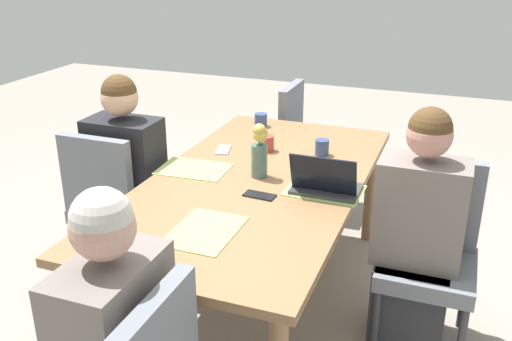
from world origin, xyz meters
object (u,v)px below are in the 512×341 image
at_px(person_near_left_near, 128,191).
at_px(laptop_far_left_mid, 325,185).
at_px(person_far_left_mid, 416,245).
at_px(coffee_mug_near_left, 267,143).
at_px(phone_black, 260,195).
at_px(chair_head_left_right_near, 306,141).
at_px(coffee_mug_centre_left, 261,120).
at_px(phone_silver, 223,150).
at_px(coffee_mug_near_right, 322,147).
at_px(flower_vase, 260,148).
at_px(chair_near_left_near, 112,199).
at_px(dining_table, 256,193).
at_px(chair_far_left_mid, 430,245).

relative_size(person_near_left_near, laptop_far_left_mid, 3.73).
height_order(person_far_left_mid, laptop_far_left_mid, person_far_left_mid).
height_order(person_near_left_near, person_far_left_mid, same).
bearing_deg(coffee_mug_near_left, phone_black, 16.75).
relative_size(chair_head_left_right_near, coffee_mug_centre_left, 10.78).
distance_m(chair_head_left_right_near, coffee_mug_centre_left, 0.56).
bearing_deg(person_far_left_mid, phone_silver, -107.41).
bearing_deg(coffee_mug_near_right, person_far_left_mid, 50.48).
bearing_deg(chair_head_left_right_near, person_near_left_near, -28.48).
bearing_deg(person_far_left_mid, flower_vase, -95.05).
height_order(person_far_left_mid, phone_silver, person_far_left_mid).
distance_m(person_near_left_near, chair_head_left_right_near, 1.44).
height_order(laptop_far_left_mid, phone_silver, laptop_far_left_mid).
distance_m(coffee_mug_centre_left, phone_silver, 0.51).
height_order(coffee_mug_near_right, phone_silver, coffee_mug_near_right).
height_order(chair_near_left_near, coffee_mug_centre_left, chair_near_left_near).
bearing_deg(dining_table, phone_silver, -135.56).
bearing_deg(chair_far_left_mid, phone_silver, -103.24).
height_order(person_far_left_mid, coffee_mug_near_left, person_far_left_mid).
bearing_deg(person_near_left_near, chair_far_left_mid, 90.53).
bearing_deg(laptop_far_left_mid, coffee_mug_near_left, -134.62).
height_order(dining_table, chair_far_left_mid, chair_far_left_mid).
distance_m(chair_near_left_near, coffee_mug_near_right, 1.21).
xyz_separation_m(flower_vase, phone_black, (0.23, 0.08, -0.15)).
relative_size(chair_near_left_near, coffee_mug_centre_left, 10.78).
xyz_separation_m(coffee_mug_near_left, coffee_mug_centre_left, (-0.42, -0.19, -0.00)).
bearing_deg(laptop_far_left_mid, phone_silver, -117.94).
bearing_deg(person_far_left_mid, chair_near_left_near, -89.47).
xyz_separation_m(coffee_mug_near_left, phone_silver, (0.09, -0.23, -0.04)).
bearing_deg(coffee_mug_near_right, person_near_left_near, -67.07).
height_order(person_near_left_near, coffee_mug_centre_left, person_near_left_near).
relative_size(person_far_left_mid, coffee_mug_near_left, 13.60).
bearing_deg(flower_vase, person_far_left_mid, 84.95).
height_order(coffee_mug_centre_left, phone_black, coffee_mug_centre_left).
xyz_separation_m(person_far_left_mid, coffee_mug_centre_left, (-0.86, -1.09, 0.24)).
relative_size(chair_far_left_mid, person_far_left_mid, 0.75).
height_order(person_far_left_mid, coffee_mug_centre_left, person_far_left_mid).
height_order(dining_table, person_near_left_near, person_near_left_near).
bearing_deg(phone_black, dining_table, 119.57).
xyz_separation_m(chair_near_left_near, person_far_left_mid, (-0.02, 1.66, 0.03)).
xyz_separation_m(chair_near_left_near, flower_vase, (-0.09, 0.85, 0.38)).
bearing_deg(coffee_mug_near_left, laptop_far_left_mid, 45.38).
bearing_deg(chair_far_left_mid, person_near_left_near, -89.47).
distance_m(laptop_far_left_mid, phone_black, 0.32).
distance_m(person_near_left_near, coffee_mug_near_right, 1.12).
distance_m(chair_near_left_near, person_near_left_near, 0.10).
xyz_separation_m(coffee_mug_near_left, phone_black, (0.60, 0.18, -0.04)).
bearing_deg(dining_table, phone_black, 25.57).
relative_size(coffee_mug_near_left, coffee_mug_near_right, 0.99).
height_order(dining_table, chair_head_left_right_near, chair_head_left_right_near).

